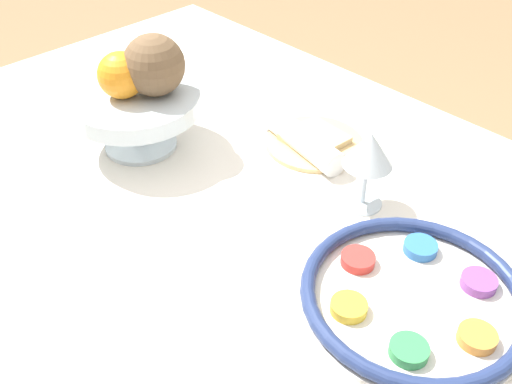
{
  "coord_description": "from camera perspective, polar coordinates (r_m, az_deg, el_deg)",
  "views": [
    {
      "loc": [
        -0.46,
        0.51,
        1.35
      ],
      "look_at": [
        0.05,
        0.02,
        0.79
      ],
      "focal_mm": 42.0,
      "sensor_mm": 36.0,
      "label": 1
    }
  ],
  "objects": [
    {
      "name": "napkin_roll",
      "position": [
        1.06,
        4.43,
        4.97
      ],
      "size": [
        0.19,
        0.08,
        0.05
      ],
      "color": "white",
      "rests_on": "dining_table"
    },
    {
      "name": "orange_fruit",
      "position": [
        1.03,
        -12.73,
        10.81
      ],
      "size": [
        0.08,
        0.08,
        0.08
      ],
      "color": "orange",
      "rests_on": "fruit_stand"
    },
    {
      "name": "dining_table",
      "position": [
        1.19,
        2.46,
        -16.67
      ],
      "size": [
        1.6,
        0.92,
        0.75
      ],
      "color": "silver",
      "rests_on": "ground_plane"
    },
    {
      "name": "coconut",
      "position": [
        1.02,
        -9.7,
        11.84
      ],
      "size": [
        0.1,
        0.1,
        0.1
      ],
      "color": "brown",
      "rests_on": "fruit_stand"
    },
    {
      "name": "spoon",
      "position": [
        1.11,
        4.77,
        5.55
      ],
      "size": [
        0.15,
        0.04,
        0.01
      ],
      "color": "silver",
      "rests_on": "dining_table"
    },
    {
      "name": "seder_plate",
      "position": [
        0.81,
        14.9,
        -9.48
      ],
      "size": [
        0.29,
        0.29,
        0.03
      ],
      "color": "silver",
      "rests_on": "dining_table"
    },
    {
      "name": "wine_glass",
      "position": [
        0.9,
        10.71,
        3.75
      ],
      "size": [
        0.08,
        0.08,
        0.13
      ],
      "color": "silver",
      "rests_on": "dining_table"
    },
    {
      "name": "fruit_stand",
      "position": [
        1.06,
        -11.37,
        7.95
      ],
      "size": [
        0.22,
        0.22,
        0.1
      ],
      "color": "silver",
      "rests_on": "dining_table"
    },
    {
      "name": "bread_plate",
      "position": [
        1.08,
        5.59,
        4.8
      ],
      "size": [
        0.18,
        0.18,
        0.02
      ],
      "color": "tan",
      "rests_on": "dining_table"
    }
  ]
}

